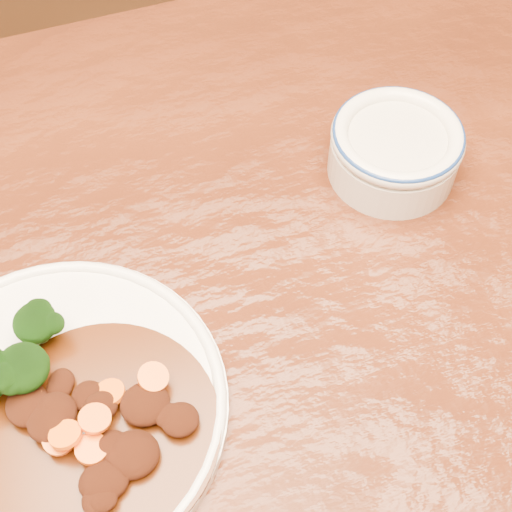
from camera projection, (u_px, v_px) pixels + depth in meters
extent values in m
cube|color=#4D1F0D|center=(234.00, 329.00, 0.64)|extent=(1.58, 1.04, 0.04)
cylinder|color=white|center=(55.00, 410.00, 0.57)|extent=(0.28, 0.28, 0.01)
torus|color=white|center=(53.00, 407.00, 0.57)|extent=(0.28, 0.28, 0.01)
cylinder|color=#5F8846|center=(41.00, 335.00, 0.59)|extent=(0.01, 0.01, 0.02)
ellipsoid|color=black|center=(35.00, 323.00, 0.58)|extent=(0.04, 0.04, 0.03)
cylinder|color=#5F8846|center=(30.00, 380.00, 0.57)|extent=(0.01, 0.01, 0.02)
ellipsoid|color=black|center=(22.00, 368.00, 0.55)|extent=(0.04, 0.04, 0.03)
cylinder|color=#4A2207|center=(99.00, 431.00, 0.55)|extent=(0.19, 0.19, 0.00)
ellipsoid|color=black|center=(180.00, 420.00, 0.55)|extent=(0.03, 0.03, 0.02)
ellipsoid|color=black|center=(132.00, 450.00, 0.54)|extent=(0.02, 0.02, 0.01)
ellipsoid|color=black|center=(50.00, 422.00, 0.54)|extent=(0.04, 0.04, 0.02)
ellipsoid|color=black|center=(110.00, 447.00, 0.54)|extent=(0.03, 0.03, 0.02)
ellipsoid|color=black|center=(100.00, 407.00, 0.55)|extent=(0.03, 0.03, 0.01)
ellipsoid|color=black|center=(59.00, 388.00, 0.56)|extent=(0.02, 0.02, 0.01)
ellipsoid|color=black|center=(133.00, 455.00, 0.53)|extent=(0.04, 0.04, 0.02)
ellipsoid|color=black|center=(88.00, 396.00, 0.56)|extent=(0.03, 0.03, 0.01)
ellipsoid|color=black|center=(145.00, 404.00, 0.55)|extent=(0.04, 0.04, 0.02)
ellipsoid|color=black|center=(104.00, 481.00, 0.52)|extent=(0.04, 0.03, 0.02)
ellipsoid|color=black|center=(169.00, 416.00, 0.55)|extent=(0.02, 0.02, 0.01)
ellipsoid|color=black|center=(98.00, 501.00, 0.51)|extent=(0.02, 0.02, 0.01)
ellipsoid|color=black|center=(27.00, 405.00, 0.55)|extent=(0.03, 0.04, 0.02)
ellipsoid|color=black|center=(103.00, 500.00, 0.51)|extent=(0.02, 0.02, 0.01)
ellipsoid|color=black|center=(54.00, 413.00, 0.55)|extent=(0.04, 0.03, 0.02)
ellipsoid|color=black|center=(62.00, 381.00, 0.57)|extent=(0.02, 0.02, 0.01)
cylinder|color=#F55C0D|center=(153.00, 377.00, 0.56)|extent=(0.04, 0.04, 0.01)
cylinder|color=#F55C0D|center=(27.00, 399.00, 0.55)|extent=(0.03, 0.03, 0.01)
cylinder|color=#F55C0D|center=(110.00, 393.00, 0.56)|extent=(0.03, 0.03, 0.01)
cylinder|color=#F55C0D|center=(91.00, 449.00, 0.53)|extent=(0.04, 0.04, 0.01)
cylinder|color=#F55C0D|center=(59.00, 439.00, 0.54)|extent=(0.03, 0.03, 0.01)
cylinder|color=#F55C0D|center=(65.00, 435.00, 0.53)|extent=(0.03, 0.03, 0.01)
cylinder|color=#F55C0D|center=(95.00, 419.00, 0.54)|extent=(0.04, 0.04, 0.01)
cylinder|color=silver|center=(393.00, 157.00, 0.71)|extent=(0.13, 0.13, 0.04)
cylinder|color=beige|center=(397.00, 139.00, 0.69)|extent=(0.10, 0.10, 0.01)
torus|color=silver|center=(398.00, 136.00, 0.68)|extent=(0.13, 0.13, 0.02)
torus|color=navy|center=(399.00, 133.00, 0.68)|extent=(0.13, 0.13, 0.01)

